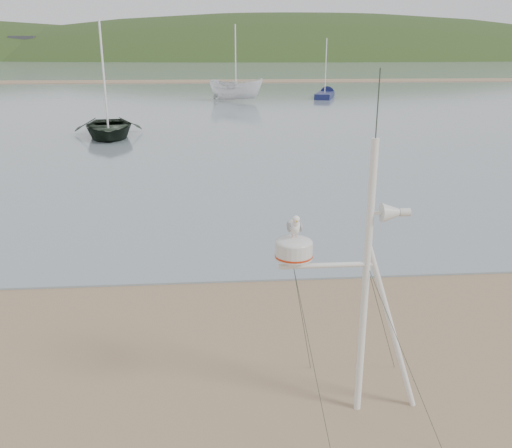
{
  "coord_description": "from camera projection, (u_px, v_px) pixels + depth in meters",
  "views": [
    {
      "loc": [
        1.73,
        -6.08,
        4.56
      ],
      "look_at": [
        2.3,
        1.0,
        2.23
      ],
      "focal_mm": 38.0,
      "sensor_mm": 36.0,
      "label": 1
    }
  ],
  "objects": [
    {
      "name": "boat_dark",
      "position": [
        105.0,
        88.0,
        27.54
      ],
      "size": [
        3.73,
        1.64,
        5.04
      ],
      "primitive_type": "imported",
      "rotation": [
        0.0,
        0.0,
        0.17
      ],
      "color": "black",
      "rests_on": "water"
    },
    {
      "name": "sailboat_blue_far",
      "position": [
        326.0,
        94.0,
        50.93
      ],
      "size": [
        3.07,
        5.81,
        5.67
      ],
      "color": "#131844",
      "rests_on": "ground"
    },
    {
      "name": "boat_white",
      "position": [
        236.0,
        71.0,
        46.22
      ],
      "size": [
        2.65,
        2.63,
        5.1
      ],
      "primitive_type": "imported",
      "rotation": [
        0.0,
        0.0,
        1.07
      ],
      "color": "white",
      "rests_on": "water"
    },
    {
      "name": "water",
      "position": [
        203.0,
        66.0,
        132.04
      ],
      "size": [
        560.0,
        256.0,
        0.04
      ],
      "primitive_type": "cube",
      "color": "slate",
      "rests_on": "ground"
    },
    {
      "name": "mast_rig",
      "position": [
        359.0,
        340.0,
        6.81
      ],
      "size": [
        1.93,
        2.06,
        4.36
      ],
      "color": "silver",
      "rests_on": "ground"
    },
    {
      "name": "far_cottages",
      "position": [
        214.0,
        48.0,
        191.64
      ],
      "size": [
        294.4,
        6.3,
        8.0
      ],
      "color": "white",
      "rests_on": "ground"
    },
    {
      "name": "ground",
      "position": [
        86.0,
        415.0,
        7.05
      ],
      "size": [
        560.0,
        560.0,
        0.0
      ],
      "primitive_type": "plane",
      "color": "#806549",
      "rests_on": "ground"
    },
    {
      "name": "hill_ridge",
      "position": [
        250.0,
        105.0,
        237.15
      ],
      "size": [
        620.0,
        180.0,
        80.0
      ],
      "color": "#203214",
      "rests_on": "ground"
    },
    {
      "name": "sandbar",
      "position": [
        198.0,
        81.0,
        73.31
      ],
      "size": [
        560.0,
        7.0,
        0.07
      ],
      "primitive_type": "cube",
      "color": "#806549",
      "rests_on": "water"
    }
  ]
}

